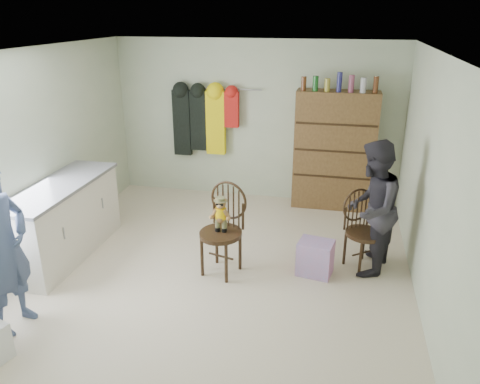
% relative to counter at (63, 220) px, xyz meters
% --- Properties ---
extents(ground_plane, '(5.00, 5.00, 0.00)m').
position_rel_counter_xyz_m(ground_plane, '(1.95, 0.00, -0.47)').
color(ground_plane, beige).
rests_on(ground_plane, ground).
extents(room_walls, '(5.00, 5.00, 5.00)m').
position_rel_counter_xyz_m(room_walls, '(1.95, 0.53, 1.11)').
color(room_walls, beige).
rests_on(room_walls, ground).
extents(counter, '(0.64, 1.86, 0.94)m').
position_rel_counter_xyz_m(counter, '(0.00, 0.00, 0.00)').
color(counter, silver).
rests_on(counter, ground).
extents(chair_front, '(0.59, 0.59, 1.08)m').
position_rel_counter_xyz_m(chair_front, '(2.03, 0.04, 0.15)').
color(chair_front, '#372313').
rests_on(chair_front, ground).
extents(chair_far, '(0.59, 0.59, 0.95)m').
position_rel_counter_xyz_m(chair_far, '(3.60, 0.51, 0.04)').
color(chair_far, '#372313').
rests_on(chair_far, ground).
extents(striped_bag, '(0.44, 0.37, 0.41)m').
position_rel_counter_xyz_m(striped_bag, '(3.10, 0.20, -0.27)').
color(striped_bag, pink).
rests_on(striped_bag, ground).
extents(person_left, '(0.44, 0.63, 1.66)m').
position_rel_counter_xyz_m(person_left, '(0.31, -1.39, 0.36)').
color(person_left, '#415178').
rests_on(person_left, ground).
extents(person_right, '(0.77, 0.90, 1.58)m').
position_rel_counter_xyz_m(person_right, '(3.68, 0.41, 0.32)').
color(person_right, '#2D2B33').
rests_on(person_right, ground).
extents(dresser, '(1.20, 0.39, 2.08)m').
position_rel_counter_xyz_m(dresser, '(3.20, 2.30, 0.44)').
color(dresser, brown).
rests_on(dresser, ground).
extents(coat_rack, '(1.42, 0.12, 1.09)m').
position_rel_counter_xyz_m(coat_rack, '(1.12, 2.38, 0.78)').
color(coat_rack, '#99999E').
rests_on(coat_rack, ground).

